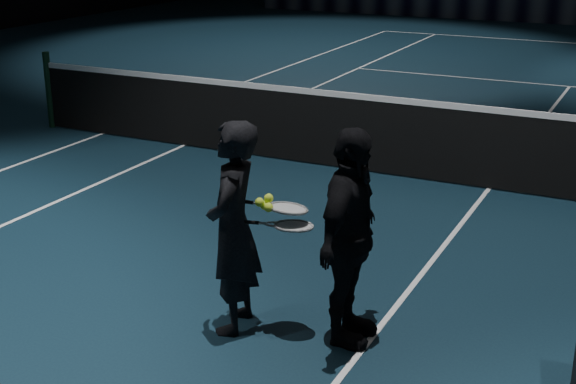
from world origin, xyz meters
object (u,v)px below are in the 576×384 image
object	(u,v)px
player_a	(233,228)
tennis_balls	(267,204)
player_b	(349,238)
racket_upper	(288,208)
racket_lower	(294,226)

from	to	relation	value
player_a	tennis_balls	xyz separation A→B (m)	(0.25, 0.06, 0.21)
player_b	player_a	bearing A→B (deg)	100.26
racket_upper	player_a	bearing A→B (deg)	-178.29
player_b	tennis_balls	size ratio (longest dim) A/B	13.31
player_a	player_b	bearing A→B (deg)	90.30
player_a	player_b	distance (m)	0.85
racket_upper	player_b	bearing A→B (deg)	-9.08
racket_lower	racket_upper	distance (m)	0.13
tennis_balls	player_b	bearing A→B (deg)	12.48
player_a	player_b	size ratio (longest dim) A/B	1.00
player_a	racket_lower	distance (m)	0.45
racket_lower	racket_upper	size ratio (longest dim) A/B	1.00
racket_lower	racket_upper	world-z (taller)	racket_upper
racket_lower	tennis_balls	xyz separation A→B (m)	(-0.19, -0.04, 0.15)
racket_upper	tennis_balls	bearing A→B (deg)	-170.43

